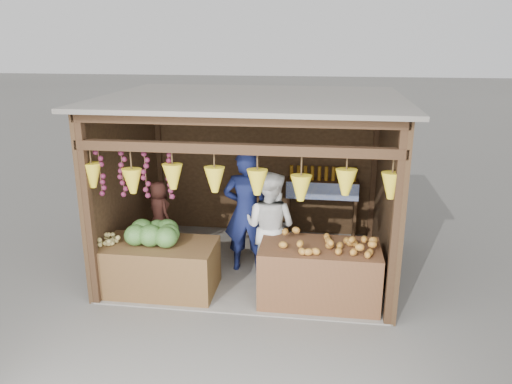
# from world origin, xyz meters

# --- Properties ---
(ground) EXTENTS (80.00, 80.00, 0.00)m
(ground) POSITION_xyz_m (0.00, 0.00, 0.00)
(ground) COLOR #514F49
(ground) RESTS_ON ground
(stall_structure) EXTENTS (4.30, 3.30, 2.66)m
(stall_structure) POSITION_xyz_m (-0.03, -0.04, 1.67)
(stall_structure) COLOR slate
(stall_structure) RESTS_ON ground
(back_shelf) EXTENTS (1.25, 0.32, 1.32)m
(back_shelf) POSITION_xyz_m (1.05, 1.28, 0.87)
(back_shelf) COLOR #382314
(back_shelf) RESTS_ON ground
(counter_left) EXTENTS (1.58, 0.85, 0.72)m
(counter_left) POSITION_xyz_m (-1.18, -1.00, 0.36)
(counter_left) COLOR #51391B
(counter_left) RESTS_ON ground
(counter_right) EXTENTS (1.59, 0.85, 0.82)m
(counter_right) POSITION_xyz_m (1.05, -0.99, 0.41)
(counter_right) COLOR #52321B
(counter_right) RESTS_ON ground
(stool) EXTENTS (0.29, 0.29, 0.27)m
(stool) POSITION_xyz_m (-1.55, 0.16, 0.14)
(stool) COLOR black
(stool) RESTS_ON ground
(man_standing) EXTENTS (0.70, 0.47, 1.92)m
(man_standing) POSITION_xyz_m (-0.06, -0.18, 0.96)
(man_standing) COLOR #131A47
(man_standing) RESTS_ON ground
(woman_standing) EXTENTS (0.98, 0.88, 1.66)m
(woman_standing) POSITION_xyz_m (0.32, -0.41, 0.83)
(woman_standing) COLOR white
(woman_standing) RESTS_ON ground
(vendor_seated) EXTENTS (0.58, 0.56, 1.00)m
(vendor_seated) POSITION_xyz_m (-1.55, 0.16, 0.77)
(vendor_seated) COLOR brown
(vendor_seated) RESTS_ON stool
(melon_pile) EXTENTS (1.00, 0.50, 0.32)m
(melon_pile) POSITION_xyz_m (-1.24, -0.97, 0.88)
(melon_pile) COLOR #214C14
(melon_pile) RESTS_ON counter_left
(tanfruit_pile) EXTENTS (0.34, 0.40, 0.13)m
(tanfruit_pile) POSITION_xyz_m (-1.85, -1.09, 0.79)
(tanfruit_pile) COLOR #9D9148
(tanfruit_pile) RESTS_ON counter_left
(mango_pile) EXTENTS (1.40, 0.64, 0.22)m
(mango_pile) POSITION_xyz_m (1.14, -1.05, 0.93)
(mango_pile) COLOR #D0471B
(mango_pile) RESTS_ON counter_right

